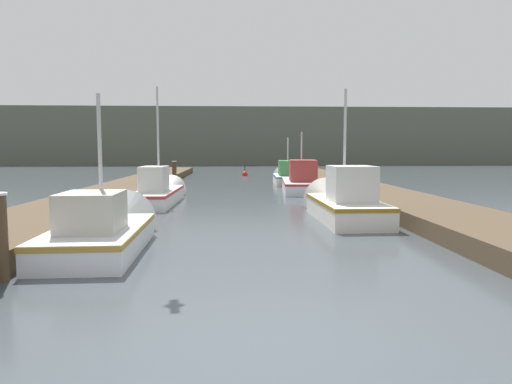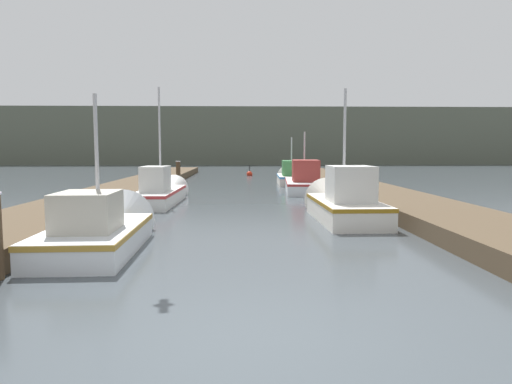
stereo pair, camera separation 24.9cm
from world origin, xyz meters
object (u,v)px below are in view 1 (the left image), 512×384
Objects in this scene: fishing_boat_2 at (161,192)px; channel_buoy at (245,174)px; mooring_piling_0 at (174,172)px; fishing_boat_4 at (287,176)px; fishing_boat_3 at (301,181)px; fishing_boat_1 at (342,202)px; fishing_boat_0 at (105,229)px.

fishing_boat_2 is 17.70m from channel_buoy.
channel_buoy is (4.40, 7.76, -0.55)m from mooring_piling_0.
fishing_boat_4 is 6.77m from mooring_piling_0.
fishing_boat_2 is at bearing -102.08° from channel_buoy.
mooring_piling_0 is (-0.70, 9.54, 0.26)m from fishing_boat_2.
channel_buoy is at bearing 79.03° from fishing_boat_2.
fishing_boat_1 is at bearing -86.44° from fishing_boat_3.
fishing_boat_1 is 5.17× the size of channel_buoy.
fishing_boat_3 reaches higher than fishing_boat_4.
fishing_boat_1 is at bearing 30.81° from fishing_boat_0.
fishing_boat_0 is at bearing -110.38° from fishing_boat_3.
fishing_boat_1 reaches higher than mooring_piling_0.
fishing_boat_4 is at bearing 96.73° from fishing_boat_3.
fishing_boat_0 is 3.26× the size of mooring_piling_0.
fishing_boat_1 is 0.76× the size of fishing_boat_3.
fishing_boat_3 is (6.24, 5.07, 0.02)m from fishing_boat_2.
mooring_piling_0 is (-6.81, 13.92, 0.20)m from fishing_boat_1.
fishing_boat_4 reaches higher than mooring_piling_0.
mooring_piling_0 is at bearing 95.29° from fishing_boat_2.
fishing_boat_3 is at bearing 63.63° from fishing_boat_0.
fishing_boat_2 reaches higher than fishing_boat_0.
fishing_boat_4 is at bearing 89.35° from fishing_boat_1.
fishing_boat_0 is at bearing -87.31° from mooring_piling_0.
fishing_boat_2 is at bearing 89.32° from fishing_boat_0.
channel_buoy is at bearing 108.37° from fishing_boat_4.
fishing_boat_4 is 3.44× the size of mooring_piling_0.
fishing_boat_0 is 7.08m from fishing_boat_1.
mooring_piling_0 is 8.94m from channel_buoy.
fishing_boat_2 reaches higher than fishing_boat_4.
fishing_boat_3 is at bearing 40.22° from fishing_boat_2.
fishing_boat_0 is at bearing -106.84° from fishing_boat_4.
fishing_boat_4 reaches higher than channel_buoy.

